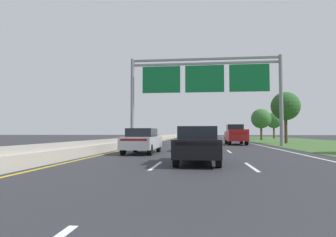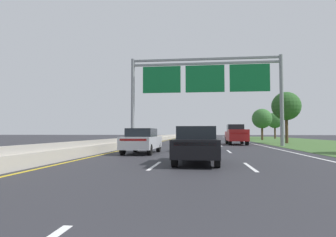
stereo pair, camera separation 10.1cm
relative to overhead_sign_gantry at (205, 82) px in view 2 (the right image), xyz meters
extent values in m
plane|color=#2B2B30|center=(-0.30, 7.02, -6.30)|extent=(220.00, 220.00, 0.00)
cube|color=white|center=(-2.15, -17.48, -6.30)|extent=(0.14, 3.00, 0.01)
cube|color=white|center=(-2.15, -8.48, -6.30)|extent=(0.14, 3.00, 0.01)
cube|color=white|center=(-2.15, 0.52, -6.30)|extent=(0.14, 3.00, 0.01)
cube|color=white|center=(-2.15, 9.52, -6.30)|extent=(0.14, 3.00, 0.01)
cube|color=white|center=(-2.15, 18.52, -6.30)|extent=(0.14, 3.00, 0.01)
cube|color=white|center=(-2.15, 27.52, -6.30)|extent=(0.14, 3.00, 0.01)
cube|color=white|center=(-2.15, 36.52, -6.30)|extent=(0.14, 3.00, 0.01)
cube|color=white|center=(-2.15, 45.52, -6.30)|extent=(0.14, 3.00, 0.01)
cube|color=white|center=(-2.15, 54.52, -6.30)|extent=(0.14, 3.00, 0.01)
cube|color=white|center=(1.55, -17.48, -6.30)|extent=(0.14, 3.00, 0.01)
cube|color=white|center=(1.55, -8.48, -6.30)|extent=(0.14, 3.00, 0.01)
cube|color=white|center=(1.55, 0.52, -6.30)|extent=(0.14, 3.00, 0.01)
cube|color=white|center=(1.55, 9.52, -6.30)|extent=(0.14, 3.00, 0.01)
cube|color=white|center=(1.55, 18.52, -6.30)|extent=(0.14, 3.00, 0.01)
cube|color=white|center=(1.55, 27.52, -6.30)|extent=(0.14, 3.00, 0.01)
cube|color=white|center=(1.55, 36.52, -6.30)|extent=(0.14, 3.00, 0.01)
cube|color=white|center=(1.55, 45.52, -6.30)|extent=(0.14, 3.00, 0.01)
cube|color=white|center=(1.55, 54.52, -6.30)|extent=(0.14, 3.00, 0.01)
cube|color=white|center=(5.60, 7.02, -6.30)|extent=(0.16, 106.00, 0.01)
cube|color=gold|center=(-6.20, 7.02, -6.30)|extent=(0.16, 106.00, 0.01)
cube|color=#3D602D|center=(13.65, 7.02, -6.29)|extent=(14.00, 110.00, 0.02)
cube|color=#A8A399|center=(-6.90, 7.02, -6.03)|extent=(0.60, 110.00, 0.55)
cube|color=#A8A399|center=(-6.90, 7.02, -5.60)|extent=(0.25, 110.00, 0.30)
cylinder|color=gray|center=(-7.35, 0.09, -1.86)|extent=(0.36, 0.36, 8.88)
cylinder|color=gray|center=(7.35, 0.09, -1.86)|extent=(0.36, 0.36, 8.88)
cube|color=gray|center=(0.00, 0.09, 2.36)|extent=(14.70, 0.24, 0.20)
cube|color=gray|center=(0.00, 0.09, 1.91)|extent=(14.70, 0.24, 0.20)
cube|color=#0C602D|center=(-4.33, -0.09, 0.34)|extent=(3.83, 0.12, 2.69)
cube|color=#0C602D|center=(0.00, -0.09, 0.34)|extent=(3.83, 0.12, 2.69)
cube|color=#0C602D|center=(4.33, -0.09, 0.34)|extent=(3.83, 0.12, 2.69)
cube|color=maroon|center=(3.37, 3.33, -5.38)|extent=(2.02, 5.41, 1.00)
cube|color=black|center=(3.37, 4.18, -4.49)|extent=(1.73, 1.91, 0.78)
cube|color=#B21414|center=(3.39, 0.67, -5.08)|extent=(1.68, 0.09, 0.12)
cube|color=maroon|center=(3.38, 1.60, -4.78)|extent=(2.01, 1.95, 0.20)
cylinder|color=black|center=(2.52, 5.16, -5.88)|extent=(0.30, 0.84, 0.84)
cylinder|color=black|center=(4.22, 5.17, -5.88)|extent=(0.30, 0.84, 0.84)
cylinder|color=black|center=(2.53, 1.49, -5.88)|extent=(0.30, 0.84, 0.84)
cylinder|color=black|center=(4.23, 1.50, -5.88)|extent=(0.30, 0.84, 0.84)
cube|color=black|center=(-0.49, -16.38, -5.61)|extent=(1.88, 4.43, 0.72)
cube|color=black|center=(-0.49, -16.43, -4.99)|extent=(1.60, 2.32, 0.52)
cube|color=#B21414|center=(-0.52, -18.54, -5.39)|extent=(1.53, 0.10, 0.12)
cylinder|color=black|center=(-1.27, -14.87, -5.97)|extent=(0.23, 0.66, 0.66)
cylinder|color=black|center=(0.33, -14.89, -5.97)|extent=(0.23, 0.66, 0.66)
cylinder|color=black|center=(-1.31, -17.86, -5.97)|extent=(0.23, 0.66, 0.66)
cylinder|color=black|center=(0.29, -17.89, -5.97)|extent=(0.23, 0.66, 0.66)
cube|color=#B2B5BA|center=(-4.04, -10.98, -5.61)|extent=(1.90, 4.43, 0.72)
cube|color=black|center=(-4.04, -11.03, -4.99)|extent=(1.61, 2.33, 0.52)
cube|color=#B21414|center=(-4.08, -13.14, -5.39)|extent=(1.53, 0.11, 0.12)
cylinder|color=black|center=(-4.81, -9.47, -5.97)|extent=(0.23, 0.66, 0.66)
cylinder|color=black|center=(-3.21, -9.50, -5.97)|extent=(0.23, 0.66, 0.66)
cylinder|color=black|center=(-4.87, -12.46, -5.97)|extent=(0.23, 0.66, 0.66)
cylinder|color=black|center=(-3.27, -12.49, -5.97)|extent=(0.23, 0.66, 0.66)
cube|color=#161E47|center=(-0.41, -8.27, -5.61)|extent=(1.84, 4.41, 0.72)
cube|color=black|center=(-0.41, -8.32, -4.99)|extent=(1.58, 2.31, 0.52)
cube|color=#B21414|center=(-0.40, -10.43, -5.39)|extent=(1.53, 0.09, 0.12)
cylinder|color=black|center=(-1.22, -6.78, -5.97)|extent=(0.22, 0.66, 0.66)
cylinder|color=black|center=(0.38, -6.77, -5.97)|extent=(0.22, 0.66, 0.66)
cylinder|color=black|center=(-1.21, -9.77, -5.97)|extent=(0.22, 0.66, 0.66)
cylinder|color=black|center=(0.39, -9.76, -5.97)|extent=(0.22, 0.66, 0.66)
cylinder|color=#4C3823|center=(9.75, 7.35, -4.74)|extent=(0.36, 0.36, 3.12)
sphere|color=#285623|center=(9.75, 7.35, -1.82)|extent=(3.42, 3.42, 3.42)
cylinder|color=#4C3823|center=(9.83, 22.18, -5.13)|extent=(0.36, 0.36, 2.33)
sphere|color=#33662D|center=(9.83, 22.18, -2.62)|extent=(3.36, 3.36, 3.36)
cylinder|color=#4C3823|center=(14.79, 34.15, -5.04)|extent=(0.36, 0.36, 2.52)
sphere|color=#33662D|center=(14.79, 34.15, -2.47)|extent=(3.29, 3.29, 3.29)
camera|label=1|loc=(-0.35, -28.99, -4.98)|focal=31.15mm
camera|label=2|loc=(-0.25, -28.98, -4.98)|focal=31.15mm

